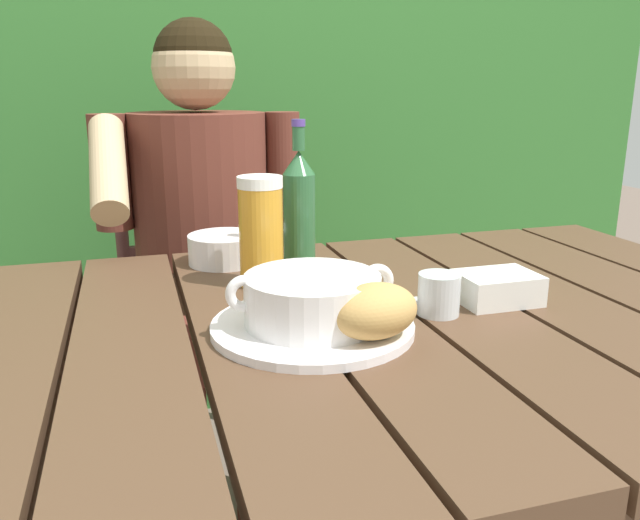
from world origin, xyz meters
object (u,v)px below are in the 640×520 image
(beer_glass, at_px, (261,232))
(serving_plate, at_px, (313,326))
(chair_near_diner, at_px, (200,313))
(table_knife, at_px, (401,301))
(diner_bowl, at_px, (224,249))
(butter_tub, at_px, (495,287))
(water_glass_small, at_px, (439,294))
(person_eating, at_px, (203,239))
(bread_roll, at_px, (374,311))
(soup_bowl, at_px, (312,298))
(beer_bottle, at_px, (299,209))

(beer_glass, bearing_deg, serving_plate, -83.95)
(chair_near_diner, height_order, table_knife, chair_near_diner)
(chair_near_diner, relative_size, diner_bowl, 7.15)
(diner_bowl, bearing_deg, beer_glass, -75.43)
(serving_plate, relative_size, butter_tub, 2.34)
(serving_plate, bearing_deg, water_glass_small, 2.77)
(chair_near_diner, height_order, diner_bowl, chair_near_diner)
(person_eating, bearing_deg, chair_near_diner, 89.17)
(serving_plate, distance_m, beer_glass, 0.24)
(bread_roll, relative_size, water_glass_small, 2.35)
(chair_near_diner, xyz_separation_m, soup_bowl, (0.06, -0.91, 0.34))
(chair_near_diner, height_order, soup_bowl, chair_near_diner)
(water_glass_small, xyz_separation_m, butter_tub, (0.11, 0.03, -0.01))
(soup_bowl, bearing_deg, bread_roll, -49.40)
(soup_bowl, bearing_deg, beer_bottle, 78.46)
(table_knife, bearing_deg, serving_plate, -157.74)
(chair_near_diner, xyz_separation_m, beer_glass, (0.04, -0.69, 0.38))
(person_eating, relative_size, beer_bottle, 4.57)
(serving_plate, bearing_deg, beer_glass, 96.05)
(beer_bottle, relative_size, butter_tub, 2.26)
(beer_bottle, bearing_deg, diner_bowl, 143.11)
(soup_bowl, height_order, beer_glass, beer_glass)
(bread_roll, distance_m, water_glass_small, 0.16)
(serving_plate, relative_size, table_knife, 1.81)
(table_knife, bearing_deg, bread_roll, -125.61)
(soup_bowl, bearing_deg, serving_plate, 90.00)
(serving_plate, bearing_deg, diner_bowl, 99.60)
(bread_roll, bearing_deg, serving_plate, 130.60)
(chair_near_diner, relative_size, soup_bowl, 4.08)
(person_eating, distance_m, bread_roll, 0.80)
(serving_plate, height_order, bread_roll, bread_roll)
(water_glass_small, bearing_deg, beer_bottle, 116.13)
(beer_bottle, bearing_deg, serving_plate, -101.54)
(water_glass_small, bearing_deg, soup_bowl, -177.23)
(beer_glass, relative_size, butter_tub, 1.54)
(soup_bowl, relative_size, bread_roll, 1.63)
(beer_glass, bearing_deg, soup_bowl, -83.95)
(person_eating, bearing_deg, butter_tub, -61.29)
(beer_glass, bearing_deg, diner_bowl, 104.57)
(table_knife, bearing_deg, person_eating, 109.21)
(person_eating, bearing_deg, bread_roll, -80.74)
(soup_bowl, bearing_deg, person_eating, 95.34)
(person_eating, relative_size, soup_bowl, 5.22)
(bread_roll, height_order, diner_bowl, bread_roll)
(chair_near_diner, distance_m, butter_tub, 1.00)
(person_eating, distance_m, table_knife, 0.69)
(beer_bottle, relative_size, table_knife, 1.75)
(table_knife, bearing_deg, water_glass_small, -58.23)
(diner_bowl, bearing_deg, serving_plate, -80.40)
(bread_roll, xyz_separation_m, diner_bowl, (-0.12, 0.45, -0.02))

